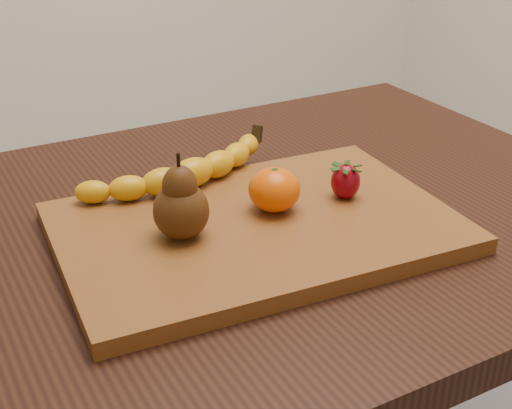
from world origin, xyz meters
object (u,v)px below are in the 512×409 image
pear (180,197)px  table (242,282)px  mandarin (274,190)px  cutting_board (256,228)px

pear → table: bearing=25.6°
table → mandarin: bearing=-60.1°
table → mandarin: (0.02, -0.04, 0.14)m
pear → mandarin: pear is taller
cutting_board → pear: 0.11m
table → pear: (-0.10, -0.05, 0.17)m
cutting_board → mandarin: 0.05m
table → cutting_board: size_ratio=2.22×
cutting_board → pear: size_ratio=4.66×
cutting_board → pear: (-0.09, 0.01, 0.06)m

